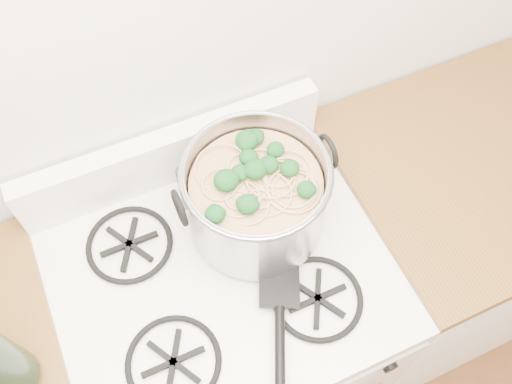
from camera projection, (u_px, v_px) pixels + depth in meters
name	position (u px, v px, depth m)	size (l,w,h in m)	color
gas_range	(230.00, 335.00, 1.70)	(0.76, 0.66, 0.92)	white
counter_right	(475.00, 224.00, 1.87)	(1.00, 0.65, 0.92)	silver
stock_pot	(256.00, 198.00, 1.27)	(0.36, 0.33, 0.22)	#96979E
spatula	(279.00, 283.00, 1.26)	(0.29, 0.31, 0.02)	black
glass_bowl	(252.00, 193.00, 1.37)	(0.13, 0.13, 0.03)	white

